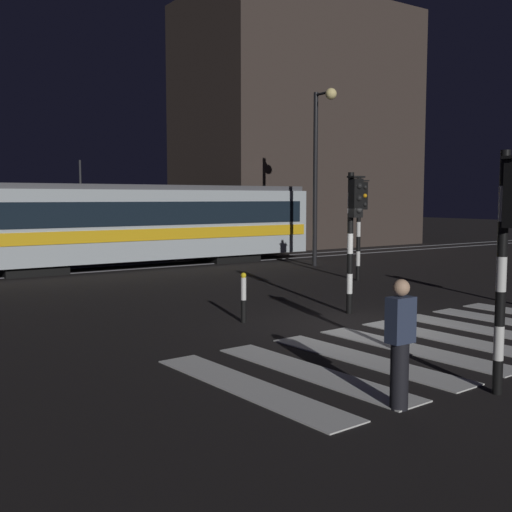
{
  "coord_description": "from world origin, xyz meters",
  "views": [
    {
      "loc": [
        -9.18,
        -9.7,
        2.75
      ],
      "look_at": [
        -1.13,
        2.15,
        1.4
      ],
      "focal_mm": 43.48,
      "sensor_mm": 36.0,
      "label": 1
    }
  ],
  "objects": [
    {
      "name": "traffic_light_kerb_mid_left",
      "position": [
        -1.6,
        -4.67,
        2.24
      ],
      "size": [
        0.36,
        0.42,
        3.39
      ],
      "color": "black",
      "rests_on": "ground"
    },
    {
      "name": "traffic_light_median_centre",
      "position": [
        0.85,
        1.02,
        2.2
      ],
      "size": [
        0.36,
        0.42,
        3.34
      ],
      "color": "black",
      "rests_on": "ground"
    },
    {
      "name": "bollard_island_edge",
      "position": [
        -1.82,
        1.63,
        0.56
      ],
      "size": [
        0.12,
        0.12,
        1.11
      ],
      "color": "black",
      "rests_on": "ground"
    },
    {
      "name": "tram",
      "position": [
        0.74,
        13.28,
        1.75
      ],
      "size": [
        15.27,
        2.58,
        4.15
      ],
      "color": "#B2BCC1",
      "rests_on": "ground"
    },
    {
      "name": "rail_far",
      "position": [
        0.0,
        14.0,
        0.01
      ],
      "size": [
        80.0,
        0.12,
        0.03
      ],
      "primitive_type": "cube",
      "color": "#59595E",
      "rests_on": "ground"
    },
    {
      "name": "rail_near",
      "position": [
        0.0,
        12.56,
        0.01
      ],
      "size": [
        80.0,
        0.12,
        0.03
      ],
      "primitive_type": "cube",
      "color": "#59595E",
      "rests_on": "ground"
    },
    {
      "name": "building_backdrop",
      "position": [
        13.55,
        19.48,
        6.84
      ],
      "size": [
        13.0,
        8.0,
        13.68
      ],
      "primitive_type": "cube",
      "color": "#382D28",
      "rests_on": "ground"
    },
    {
      "name": "street_lamp_trackside_right",
      "position": [
        6.79,
        9.35,
        4.42
      ],
      "size": [
        0.44,
        1.21,
        6.94
      ],
      "color": "black",
      "rests_on": "ground"
    },
    {
      "name": "ground_plane",
      "position": [
        0.0,
        0.0,
        0.0
      ],
      "size": [
        120.0,
        120.0,
        0.0
      ],
      "primitive_type": "plane",
      "color": "black"
    },
    {
      "name": "crosswalk_zebra",
      "position": [
        0.0,
        -2.1,
        0.01
      ],
      "size": [
        9.65,
        4.65,
        0.02
      ],
      "color": "silver",
      "rests_on": "ground"
    },
    {
      "name": "pedestrian_waiting_at_kerb",
      "position": [
        -3.22,
        -4.23,
        0.88
      ],
      "size": [
        0.36,
        0.24,
        1.71
      ],
      "color": "black",
      "rests_on": "ground"
    },
    {
      "name": "traffic_light_corner_far_right",
      "position": [
        5.15,
        5.27,
        2.25
      ],
      "size": [
        0.36,
        0.42,
        3.41
      ],
      "color": "black",
      "rests_on": "ground"
    }
  ]
}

